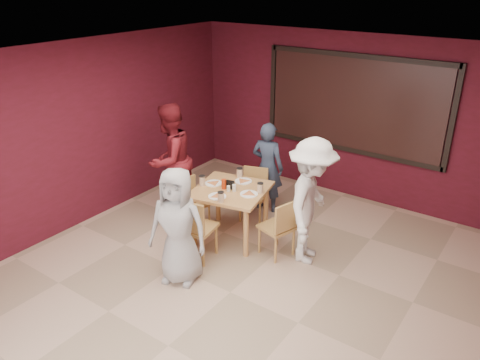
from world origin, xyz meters
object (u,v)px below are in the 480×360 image
Objects in this scene: diner_back at (268,167)px; chair_right at (281,225)px; chair_left at (192,200)px; dining_table at (231,195)px; diner_left at (170,160)px; chair_back at (254,190)px; diner_front at (178,226)px; diner_right at (311,202)px; chair_front at (194,226)px.

chair_right is at bearing 123.37° from diner_back.
chair_left is at bearing 54.10° from diner_back.
diner_left is at bearing 174.97° from dining_table.
dining_table is 0.77m from chair_back.
chair_left is 0.90× the size of chair_right.
diner_front is at bearing -55.55° from chair_left.
chair_right is 0.55m from diner_right.
diner_right is at bearing 31.83° from diner_front.
dining_table is at bearing 178.08° from chair_right.
chair_left is (-0.63, -0.79, -0.03)m from chair_back.
dining_table is at bearing -83.84° from chair_back.
diner_back is at bearing 60.34° from chair_left.
chair_back is 1.42m from diner_left.
diner_right is (1.29, -0.58, 0.41)m from chair_back.
chair_front is at bearing 86.88° from diner_front.
dining_table is 1.54× the size of chair_left.
chair_back is at bearing 113.36° from diner_left.
diner_left is (-1.24, 0.89, 0.38)m from chair_front.
chair_back is 0.96× the size of chair_right.
chair_back is at bearing 79.99° from diner_back.
diner_front is at bearing -123.01° from chair_right.
dining_table is 0.89m from chair_right.
chair_right is at bearing -38.65° from chair_back.
diner_front is (0.13, -0.45, 0.24)m from chair_front.
diner_front is (-0.78, -1.20, 0.28)m from chair_right.
chair_left is at bearing -174.96° from dining_table.
diner_front reaches higher than dining_table.
chair_front is 1.21× the size of chair_left.
diner_front reaches higher than chair_back.
chair_left is at bearing -128.59° from chair_back.
chair_back is 1.47m from diner_right.
chair_right is at bearing 82.55° from diner_left.
dining_table is 1.28× the size of chair_front.
chair_back is at bearing 96.16° from dining_table.
chair_right is 0.49× the size of diner_right.
chair_front is at bearing -92.66° from dining_table.
diner_left reaches higher than diner_right.
diner_back is (-0.05, 1.08, 0.06)m from dining_table.
diner_right reaches higher than chair_back.
dining_table is at bearing 82.62° from diner_right.
diner_left is (-1.37, 1.34, 0.14)m from diner_front.
chair_back is 1.21m from chair_right.
diner_left is (-1.23, -0.97, 0.16)m from diner_back.
diner_back is 0.82× the size of diner_left.
diner_right reaches higher than chair_front.
chair_front is 0.54× the size of diner_right.
chair_right reaches higher than chair_back.
diner_right reaches higher than diner_back.
diner_back is (-0.92, 1.11, 0.26)m from chair_right.
diner_back is (0.02, 0.36, 0.28)m from chair_back.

